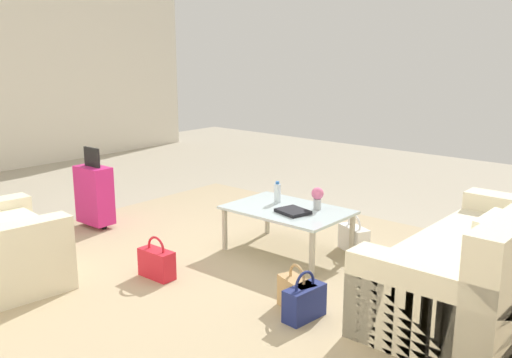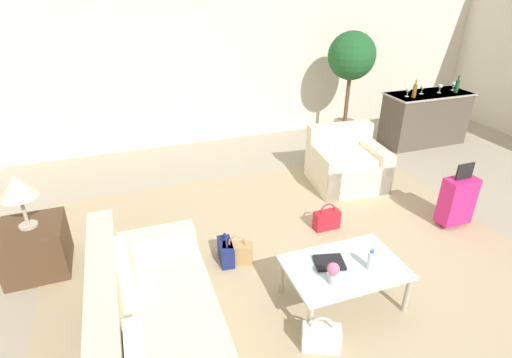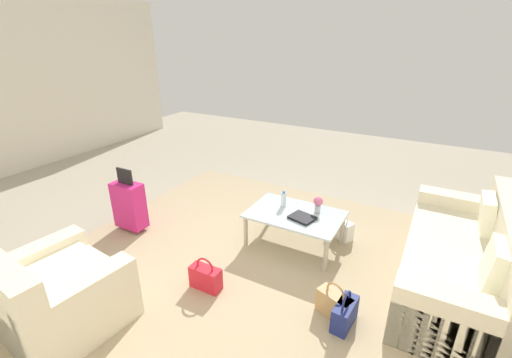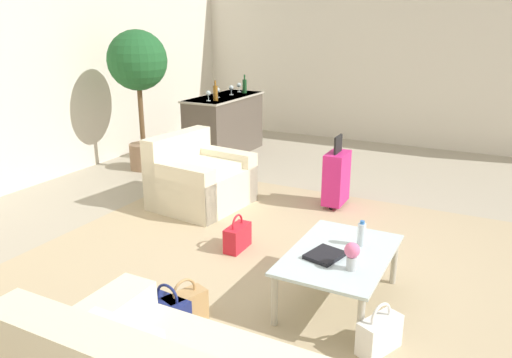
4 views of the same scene
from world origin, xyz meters
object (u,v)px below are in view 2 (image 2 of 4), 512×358
wine_glass_right_of_centre (440,87)px  handbag_white (321,337)px  coffee_table_book (329,262)px  wine_bottle_green (457,86)px  wine_bottle_amber (415,91)px  armchair (345,165)px  handbag_red (327,219)px  water_bottle (371,260)px  wine_glass_leftmost (408,90)px  wine_glass_left_of_centre (422,88)px  side_table (36,248)px  potted_ficus (351,64)px  table_lamp (17,187)px  bar_console (425,118)px  handbag_tan (238,253)px  handbag_navy (226,251)px  flower_vase (333,271)px  wine_glass_rightmost (454,84)px  coffee_table (344,270)px  couch (149,337)px  suitcase_magenta (457,200)px

wine_glass_right_of_centre → handbag_white: wine_glass_right_of_centre is taller
coffee_table_book → wine_bottle_green: 5.04m
wine_glass_right_of_centre → wine_bottle_amber: 0.63m
armchair → wine_bottle_green: bearing=16.9°
handbag_red → water_bottle: bearing=-101.9°
wine_glass_leftmost → wine_glass_right_of_centre: 0.70m
wine_bottle_amber → wine_glass_left_of_centre: bearing=25.9°
wine_bottle_amber → handbag_white: size_ratio=0.84×
side_table → wine_bottle_green: 6.96m
wine_glass_right_of_centre → potted_ficus: (-1.47, 0.64, 0.37)m
table_lamp → wine_glass_leftmost: bearing=15.1°
handbag_white → bar_console: bearing=41.8°
water_bottle → wine_bottle_green: wine_bottle_green is taller
wine_glass_right_of_centre → wine_bottle_green: (0.29, -0.09, 0.01)m
water_bottle → handbag_tan: bearing=134.5°
coffee_table_book → handbag_navy: 1.20m
coffee_table_book → wine_bottle_green: size_ratio=0.90×
armchair → handbag_red: size_ratio=3.03×
flower_vase → wine_glass_rightmost: wine_glass_rightmost is taller
flower_vase → wine_glass_right_of_centre: (3.89, 3.21, 0.50)m
flower_vase → wine_bottle_amber: wine_bottle_amber is taller
coffee_table → potted_ficus: bearing=59.3°
wine_glass_left_of_centre → bar_console: bearing=-2.9°
handbag_tan → wine_glass_leftmost: bearing=30.0°
bar_console → handbag_tan: 4.82m
wine_glass_leftmost → potted_ficus: bearing=140.2°
side_table → potted_ficus: potted_ficus is taller
wine_glass_rightmost → wine_bottle_amber: size_ratio=0.51×
table_lamp → handbag_navy: table_lamp is taller
wine_bottle_amber → armchair: bearing=-155.2°
couch → flower_vase: (1.58, -0.05, 0.25)m
bar_console → wine_glass_rightmost: (0.52, 0.02, 0.56)m
wine_glass_left_of_centre → handbag_red: bearing=-145.7°
couch → bar_console: 6.19m
handbag_navy → handbag_white: bearing=-72.3°
wine_glass_left_of_centre → handbag_tan: 4.75m
table_lamp → handbag_white: 3.17m
flower_vase → handbag_tan: 1.25m
wine_glass_leftmost → handbag_navy: wine_glass_leftmost is taller
handbag_tan → potted_ficus: 4.29m
coffee_table → wine_bottle_amber: bearing=44.3°
handbag_navy → potted_ficus: size_ratio=0.18×
bar_console → handbag_navy: (-4.39, -2.15, -0.36)m
flower_vase → wine_glass_leftmost: 4.55m
wine_bottle_green → suitcase_magenta: wine_bottle_green is taller
armchair → handbag_red: armchair is taller
wine_bottle_amber → wine_glass_rightmost: bearing=8.2°
coffee_table_book → potted_ficus: size_ratio=0.14×
bar_console → wine_bottle_amber: bearing=-164.5°
coffee_table → bar_console: 4.68m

